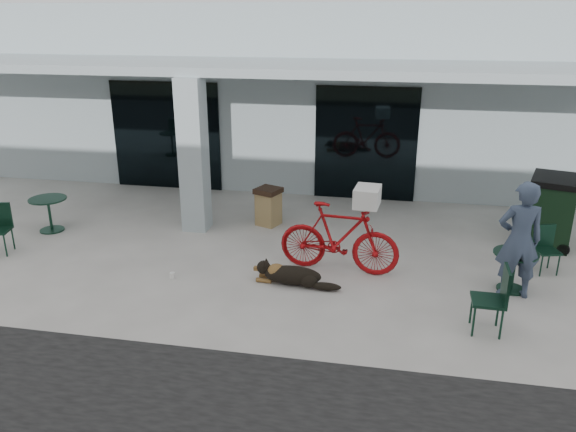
% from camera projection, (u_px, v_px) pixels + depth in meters
% --- Properties ---
extents(ground, '(80.00, 80.00, 0.00)m').
position_uv_depth(ground, '(237.00, 283.00, 9.45)').
color(ground, beige).
rests_on(ground, ground).
extents(building, '(22.00, 7.00, 4.50)m').
position_uv_depth(building, '(313.00, 86.00, 16.52)').
color(building, '#A1B1B6').
rests_on(building, ground).
extents(storefront_glass_left, '(2.80, 0.06, 2.70)m').
position_uv_depth(storefront_glass_left, '(166.00, 136.00, 14.15)').
color(storefront_glass_left, black).
rests_on(storefront_glass_left, ground).
extents(storefront_glass_right, '(2.40, 0.06, 2.70)m').
position_uv_depth(storefront_glass_right, '(366.00, 144.00, 13.27)').
color(storefront_glass_right, black).
rests_on(storefront_glass_right, ground).
extents(column, '(0.50, 0.50, 3.12)m').
position_uv_depth(column, '(194.00, 156.00, 11.30)').
color(column, '#A1B1B6').
rests_on(column, ground).
extents(overhang, '(22.00, 2.80, 0.18)m').
position_uv_depth(overhang, '(279.00, 67.00, 11.67)').
color(overhang, '#A1B1B6').
rests_on(overhang, column).
extents(bicycle, '(2.13, 0.78, 1.25)m').
position_uv_depth(bicycle, '(339.00, 238.00, 9.67)').
color(bicycle, '#A20D10').
rests_on(bicycle, ground).
extents(laundry_basket, '(0.45, 0.58, 0.32)m').
position_uv_depth(laundry_basket, '(367.00, 197.00, 9.29)').
color(laundry_basket, white).
rests_on(laundry_basket, bicycle).
extents(dog, '(1.14, 0.46, 0.37)m').
position_uv_depth(dog, '(293.00, 274.00, 9.33)').
color(dog, black).
rests_on(dog, ground).
extents(cup_near_dog, '(0.11, 0.11, 0.11)m').
position_uv_depth(cup_near_dog, '(172.00, 275.00, 9.59)').
color(cup_near_dog, white).
rests_on(cup_near_dog, ground).
extents(cafe_table_near, '(0.88, 0.88, 0.71)m').
position_uv_depth(cafe_table_near, '(50.00, 215.00, 11.59)').
color(cafe_table_near, '#113122').
rests_on(cafe_table_near, ground).
extents(cafe_table_far, '(0.91, 0.91, 0.66)m').
position_uv_depth(cafe_table_far, '(513.00, 271.00, 9.10)').
color(cafe_table_far, '#113122').
rests_on(cafe_table_far, ground).
extents(cafe_chair_far_a, '(0.47, 0.50, 0.83)m').
position_uv_depth(cafe_chair_far_a, '(547.00, 250.00, 9.69)').
color(cafe_chair_far_a, '#113122').
rests_on(cafe_chair_far_a, ground).
extents(cafe_chair_far_b, '(0.51, 0.47, 1.00)m').
position_uv_depth(cafe_chair_far_b, '(488.00, 300.00, 7.86)').
color(cafe_chair_far_b, '#113122').
rests_on(cafe_chair_far_b, ground).
extents(person, '(0.75, 0.53, 1.91)m').
position_uv_depth(person, '(519.00, 240.00, 8.71)').
color(person, '#38465F').
rests_on(person, ground).
extents(cup_on_table, '(0.09, 0.09, 0.10)m').
position_uv_depth(cup_on_table, '(522.00, 247.00, 9.09)').
color(cup_on_table, white).
rests_on(cup_on_table, cafe_table_far).
extents(trash_receptacle, '(0.62, 0.62, 0.81)m').
position_uv_depth(trash_receptacle, '(268.00, 206.00, 11.91)').
color(trash_receptacle, '#927A4C').
rests_on(trash_receptacle, ground).
extents(wheeled_bin, '(1.11, 1.26, 1.36)m').
position_uv_depth(wheeled_bin, '(551.00, 211.00, 10.83)').
color(wheeled_bin, black).
rests_on(wheeled_bin, ground).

